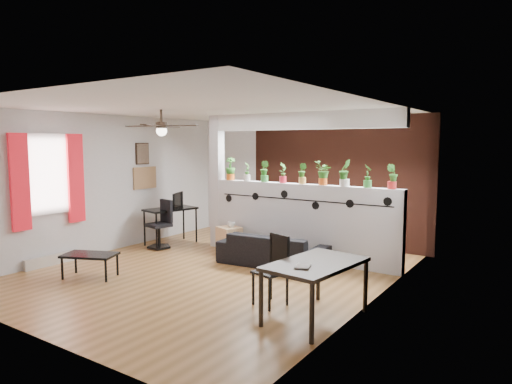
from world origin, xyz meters
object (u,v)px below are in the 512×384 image
Objects in this scene: potted_plant_2 at (265,171)px; cup at (231,224)px; potted_plant_7 at (368,175)px; cube_shelf at (229,240)px; potted_plant_1 at (247,171)px; potted_plant_4 at (302,173)px; office_chair at (161,227)px; potted_plant_5 at (323,172)px; potted_plant_8 at (392,176)px; potted_plant_3 at (283,172)px; computer_desk at (170,212)px; sofa at (273,250)px; dining_table at (316,268)px; ceiling_fan at (161,127)px; folding_chair at (275,263)px; coffee_table at (90,256)px; potted_plant_0 at (230,168)px; potted_plant_6 at (345,172)px.

cup is (-0.52, -0.34, -1.01)m from potted_plant_2.
cube_shelf is (-2.55, -0.34, -1.30)m from potted_plant_7.
potted_plant_2 is at bearing -0.00° from potted_plant_1.
office_chair is at bearing -164.12° from potted_plant_4.
potted_plant_4 is 0.90× the size of potted_plant_5.
potted_plant_8 is at bearing 10.18° from office_chair.
office_chair is (-2.31, -0.77, -1.13)m from potted_plant_3.
potted_plant_1 is 1.89m from computer_desk.
sofa is 1.32× the size of dining_table.
potted_plant_4 is at bearing -114.85° from sofa.
ceiling_fan is at bearing -123.80° from potted_plant_3.
computer_desk is at bearing -174.35° from potted_plant_7.
folding_chair reaches higher than coffee_table.
potted_plant_0 reaches higher than potted_plant_4.
ceiling_fan is 2.54m from cube_shelf.
potted_plant_7 reaches higher than coffee_table.
potted_plant_1 is 2.71× the size of cup.
dining_table is (1.05, -2.38, -0.96)m from potted_plant_5.
dining_table is at bearing -10.76° from ceiling_fan.
coffee_table is at bearing -88.34° from cube_shelf.
potted_plant_1 is 1.00× the size of potted_plant_3.
cup is 1.46m from office_chair.
potted_plant_4 reaches higher than potted_plant_1.
ceiling_fan is 8.84× the size of cup.
potted_plant_5 is 3.36m from computer_desk.
potted_plant_0 reaches higher than sofa.
cube_shelf is (-0.57, -0.34, -1.31)m from potted_plant_2.
sofa is 2.64m from computer_desk.
cube_shelf is (0.24, 1.46, -2.07)m from ceiling_fan.
potted_plant_0 reaches higher than coffee_table.
sofa is 2.93m from coffee_table.
potted_plant_5 reaches higher than folding_chair.
potted_plant_0 is 0.25× the size of sofa.
ceiling_fan is 2.30m from coffee_table.
potted_plant_1 reaches higher than computer_desk.
potted_plant_0 reaches higher than potted_plant_5.
potted_plant_8 is at bearing 5.15° from computer_desk.
potted_plant_7 is at bearing 180.00° from potted_plant_8.
potted_plant_3 is 0.33× the size of computer_desk.
coffee_table is at bearing -127.95° from potted_plant_4.
potted_plant_8 is 0.42× the size of office_chair.
potted_plant_1 is 2.37m from potted_plant_7.
cube_shelf is at bearing 80.72° from ceiling_fan.
ceiling_fan reaches higher than potted_plant_6.
potted_plant_7 is 4.12m from computer_desk.
potted_plant_3 is 2.71× the size of cup.
potted_plant_3 is 0.41× the size of folding_chair.
ceiling_fan is 3.22× the size of potted_plant_4.
office_chair is (-1.52, -0.77, -1.13)m from potted_plant_1.
computer_desk is at bearing 106.79° from office_chair.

